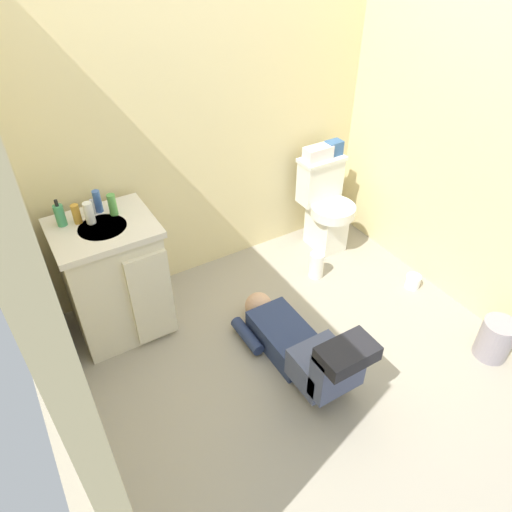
# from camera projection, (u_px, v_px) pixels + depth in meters

# --- Properties ---
(ground_plane) EXTENTS (3.02, 3.08, 0.04)m
(ground_plane) POSITION_uv_depth(u_px,v_px,m) (290.00, 344.00, 3.11)
(ground_plane) COLOR gray
(wall_back) EXTENTS (2.68, 0.08, 2.40)m
(wall_back) POSITION_uv_depth(u_px,v_px,m) (205.00, 113.00, 3.09)
(wall_back) COLOR beige
(wall_back) RESTS_ON ground_plane
(wall_left) EXTENTS (0.08, 2.08, 2.40)m
(wall_left) POSITION_uv_depth(u_px,v_px,m) (28.00, 264.00, 1.83)
(wall_left) COLOR beige
(wall_left) RESTS_ON ground_plane
(wall_right) EXTENTS (0.08, 2.08, 2.40)m
(wall_right) POSITION_uv_depth(u_px,v_px,m) (473.00, 128.00, 2.89)
(wall_right) COLOR beige
(wall_right) RESTS_ON ground_plane
(toilet) EXTENTS (0.36, 0.46, 0.75)m
(toilet) POSITION_uv_depth(u_px,v_px,m) (325.00, 206.00, 3.75)
(toilet) COLOR silver
(toilet) RESTS_ON ground_plane
(vanity_cabinet) EXTENTS (0.60, 0.53, 0.82)m
(vanity_cabinet) POSITION_uv_depth(u_px,v_px,m) (115.00, 278.00, 2.97)
(vanity_cabinet) COLOR beige
(vanity_cabinet) RESTS_ON ground_plane
(faucet) EXTENTS (0.02, 0.02, 0.10)m
(faucet) POSITION_uv_depth(u_px,v_px,m) (93.00, 207.00, 2.79)
(faucet) COLOR silver
(faucet) RESTS_ON vanity_cabinet
(person_plumber) EXTENTS (0.39, 1.06, 0.52)m
(person_plumber) POSITION_uv_depth(u_px,v_px,m) (302.00, 347.00, 2.83)
(person_plumber) COLOR navy
(person_plumber) RESTS_ON ground_plane
(tissue_box) EXTENTS (0.22, 0.11, 0.10)m
(tissue_box) POSITION_uv_depth(u_px,v_px,m) (318.00, 153.00, 3.53)
(tissue_box) COLOR silver
(tissue_box) RESTS_ON toilet
(toiletry_bag) EXTENTS (0.12, 0.09, 0.11)m
(toiletry_bag) POSITION_uv_depth(u_px,v_px,m) (334.00, 148.00, 3.59)
(toiletry_bag) COLOR #33598C
(toiletry_bag) RESTS_ON toilet
(soap_dispenser) EXTENTS (0.06, 0.06, 0.17)m
(soap_dispenser) POSITION_uv_depth(u_px,v_px,m) (60.00, 215.00, 2.68)
(soap_dispenser) COLOR #3F935E
(soap_dispenser) RESTS_ON vanity_cabinet
(bottle_amber) EXTENTS (0.05, 0.05, 0.12)m
(bottle_amber) POSITION_uv_depth(u_px,v_px,m) (76.00, 214.00, 2.71)
(bottle_amber) COLOR #C08A2E
(bottle_amber) RESTS_ON vanity_cabinet
(bottle_white) EXTENTS (0.05, 0.05, 0.13)m
(bottle_white) POSITION_uv_depth(u_px,v_px,m) (89.00, 213.00, 2.70)
(bottle_white) COLOR white
(bottle_white) RESTS_ON vanity_cabinet
(bottle_blue) EXTENTS (0.05, 0.05, 0.14)m
(bottle_blue) POSITION_uv_depth(u_px,v_px,m) (98.00, 201.00, 2.80)
(bottle_blue) COLOR #3D63B3
(bottle_blue) RESTS_ON vanity_cabinet
(bottle_green) EXTENTS (0.05, 0.05, 0.13)m
(bottle_green) POSITION_uv_depth(u_px,v_px,m) (112.00, 205.00, 2.77)
(bottle_green) COLOR #539F49
(bottle_green) RESTS_ON vanity_cabinet
(trash_can) EXTENTS (0.21, 0.21, 0.28)m
(trash_can) POSITION_uv_depth(u_px,v_px,m) (495.00, 339.00, 2.93)
(trash_can) COLOR gray
(trash_can) RESTS_ON ground_plane
(paper_towel_roll) EXTENTS (0.11, 0.11, 0.21)m
(paper_towel_roll) POSITION_uv_depth(u_px,v_px,m) (316.00, 265.00, 3.57)
(paper_towel_roll) COLOR white
(paper_towel_roll) RESTS_ON ground_plane
(toilet_paper_roll) EXTENTS (0.11, 0.11, 0.10)m
(toilet_paper_roll) POSITION_uv_depth(u_px,v_px,m) (413.00, 281.00, 3.50)
(toilet_paper_roll) COLOR white
(toilet_paper_roll) RESTS_ON ground_plane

